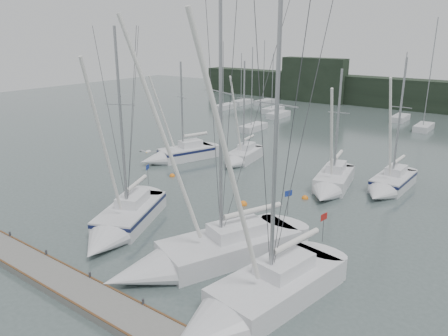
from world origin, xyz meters
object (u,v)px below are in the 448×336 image
(sailboat_near_left, at_px, (120,224))
(buoy_c, at_px, (172,176))
(buoy_a, at_px, (243,205))
(buoy_b, at_px, (305,198))
(sailboat_near_right, at_px, (247,304))
(sailboat_mid_d, at_px, (388,185))
(sailboat_mid_b, at_px, (239,158))
(sailboat_mid_c, at_px, (330,185))
(sailboat_mid_a, at_px, (175,155))
(sailboat_near_center, at_px, (190,258))

(sailboat_near_left, relative_size, buoy_c, 27.52)
(buoy_a, height_order, buoy_b, buoy_a)
(sailboat_near_right, height_order, sailboat_mid_d, sailboat_near_right)
(buoy_b, bearing_deg, sailboat_near_left, -118.62)
(sailboat_mid_b, distance_m, sailboat_mid_c, 10.89)
(sailboat_mid_c, bearing_deg, buoy_a, -133.19)
(sailboat_mid_d, relative_size, buoy_c, 22.75)
(sailboat_mid_a, bearing_deg, sailboat_near_center, -25.07)
(sailboat_near_right, relative_size, sailboat_mid_c, 1.55)
(buoy_a, xyz_separation_m, buoy_b, (3.22, 4.01, 0.00))
(sailboat_near_left, height_order, sailboat_mid_b, sailboat_near_left)
(sailboat_near_left, bearing_deg, sailboat_near_right, -35.45)
(sailboat_near_center, relative_size, buoy_c, 32.44)
(sailboat_mid_d, height_order, buoy_b, sailboat_mid_d)
(sailboat_mid_b, bearing_deg, sailboat_near_right, -63.41)
(sailboat_near_left, height_order, sailboat_near_right, sailboat_near_right)
(sailboat_mid_d, relative_size, buoy_a, 18.45)
(sailboat_near_left, distance_m, sailboat_mid_a, 16.80)
(sailboat_near_left, bearing_deg, buoy_a, 42.68)
(sailboat_mid_a, height_order, sailboat_mid_b, sailboat_mid_b)
(sailboat_near_left, bearing_deg, sailboat_mid_c, 38.81)
(sailboat_near_left, bearing_deg, buoy_c, 92.25)
(sailboat_mid_c, distance_m, sailboat_mid_d, 4.71)
(sailboat_mid_a, xyz_separation_m, sailboat_mid_d, (20.30, 3.78, -0.03))
(sailboat_near_center, bearing_deg, sailboat_mid_d, 97.50)
(sailboat_mid_d, bearing_deg, buoy_b, -129.92)
(sailboat_near_left, relative_size, sailboat_mid_d, 1.21)
(sailboat_mid_a, xyz_separation_m, buoy_a, (12.29, -5.64, -0.59))
(sailboat_mid_c, bearing_deg, sailboat_mid_d, 23.82)
(sailboat_mid_a, bearing_deg, buoy_c, -30.27)
(sailboat_mid_a, height_order, buoy_c, sailboat_mid_a)
(sailboat_near_center, relative_size, sailboat_mid_d, 1.43)
(sailboat_near_center, bearing_deg, sailboat_near_left, -161.76)
(sailboat_near_right, relative_size, sailboat_mid_a, 1.54)
(sailboat_near_right, relative_size, sailboat_mid_b, 1.54)
(sailboat_near_right, height_order, sailboat_mid_c, sailboat_near_right)
(sailboat_mid_d, distance_m, buoy_b, 7.25)
(sailboat_mid_d, xyz_separation_m, buoy_a, (-8.02, -9.42, -0.56))
(buoy_b, xyz_separation_m, buoy_c, (-12.31, -2.21, 0.00))
(sailboat_mid_c, bearing_deg, sailboat_mid_b, 157.01)
(sailboat_mid_c, height_order, sailboat_mid_d, sailboat_mid_d)
(sailboat_near_left, xyz_separation_m, buoy_c, (-5.28, 10.67, -0.59))
(sailboat_mid_b, bearing_deg, buoy_b, -35.54)
(sailboat_near_center, relative_size, sailboat_mid_a, 1.55)
(sailboat_mid_d, distance_m, buoy_c, 18.73)
(sailboat_near_center, xyz_separation_m, buoy_b, (0.42, 13.42, -0.58))
(sailboat_mid_c, height_order, buoy_c, sailboat_mid_c)
(buoy_b, bearing_deg, sailboat_near_right, -73.25)
(sailboat_near_center, height_order, sailboat_mid_c, sailboat_near_center)
(sailboat_near_left, distance_m, sailboat_mid_b, 17.97)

